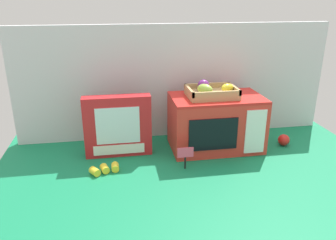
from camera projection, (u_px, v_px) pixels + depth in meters
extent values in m
plane|color=#147A4C|center=(184.00, 151.00, 1.63)|extent=(1.70, 1.70, 0.00)
cube|color=silver|center=(176.00, 82.00, 1.73)|extent=(1.61, 0.03, 0.58)
cube|color=red|center=(216.00, 123.00, 1.62)|extent=(0.43, 0.26, 0.25)
cube|color=red|center=(217.00, 98.00, 1.58)|extent=(0.43, 0.26, 0.01)
cube|color=black|center=(213.00, 135.00, 1.50)|extent=(0.22, 0.01, 0.15)
cube|color=white|center=(255.00, 132.00, 1.53)|extent=(0.10, 0.01, 0.21)
cube|color=tan|center=(212.00, 94.00, 1.57)|extent=(0.23, 0.17, 0.02)
cube|color=tan|center=(217.00, 94.00, 1.49)|extent=(0.23, 0.01, 0.02)
cube|color=tan|center=(207.00, 85.00, 1.63)|extent=(0.23, 0.01, 0.02)
cube|color=tan|center=(189.00, 91.00, 1.54)|extent=(0.01, 0.17, 0.02)
cube|color=tan|center=(234.00, 89.00, 1.58)|extent=(0.01, 0.17, 0.02)
sphere|color=#72287F|center=(203.00, 85.00, 1.57)|extent=(0.05, 0.05, 0.05)
ellipsoid|color=yellow|center=(227.00, 88.00, 1.56)|extent=(0.07, 0.06, 0.04)
ellipsoid|color=#9EC647|center=(205.00, 89.00, 1.52)|extent=(0.09, 0.09, 0.05)
cube|color=red|center=(118.00, 126.00, 1.54)|extent=(0.31, 0.06, 0.29)
cube|color=silver|center=(118.00, 126.00, 1.51)|extent=(0.20, 0.00, 0.17)
cube|color=white|center=(119.00, 149.00, 1.55)|extent=(0.23, 0.00, 0.05)
cylinder|color=black|center=(185.00, 163.00, 1.45)|extent=(0.01, 0.01, 0.06)
cube|color=#F44C6B|center=(185.00, 152.00, 1.43)|extent=(0.07, 0.00, 0.05)
cylinder|color=yellow|center=(115.00, 167.00, 1.44)|extent=(0.03, 0.05, 0.03)
cylinder|color=yellow|center=(105.00, 169.00, 1.43)|extent=(0.04, 0.05, 0.03)
cylinder|color=yellow|center=(95.00, 172.00, 1.40)|extent=(0.05, 0.06, 0.03)
sphere|color=red|center=(284.00, 140.00, 1.68)|extent=(0.06, 0.06, 0.06)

